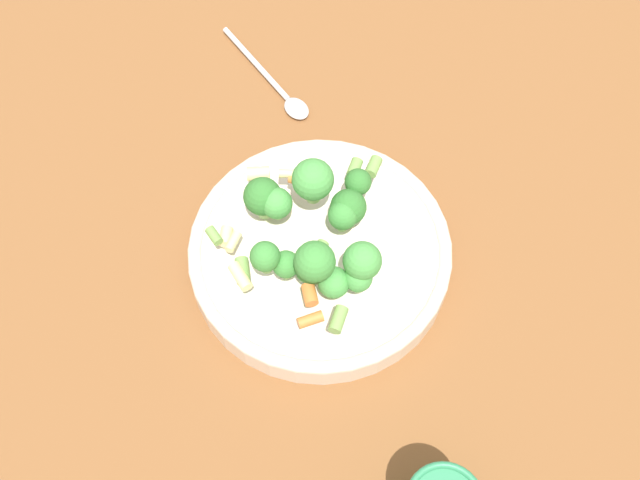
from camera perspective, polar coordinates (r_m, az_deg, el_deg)
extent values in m
plane|color=brown|center=(0.80, 0.00, -1.63)|extent=(3.00, 3.00, 0.00)
cylinder|color=beige|center=(0.79, 0.00, -1.12)|extent=(0.28, 0.28, 0.03)
torus|color=beige|center=(0.78, 0.00, -0.59)|extent=(0.28, 0.28, 0.01)
cylinder|color=#8CB766|center=(0.74, 1.03, -3.88)|extent=(0.01, 0.01, 0.01)
sphere|color=#479342|center=(0.72, 1.06, -3.24)|extent=(0.03, 0.03, 0.03)
cylinder|color=#8CB766|center=(0.74, -2.55, -2.50)|extent=(0.01, 0.01, 0.01)
sphere|color=#3D8438|center=(0.73, -2.60, -1.86)|extent=(0.03, 0.03, 0.03)
cylinder|color=#8CB766|center=(0.74, 2.77, -3.56)|extent=(0.01, 0.01, 0.01)
sphere|color=#479342|center=(0.72, 2.83, -2.94)|extent=(0.03, 0.03, 0.03)
cylinder|color=#8CB766|center=(0.72, -0.39, -2.62)|extent=(0.01, 0.01, 0.02)
sphere|color=#3D8438|center=(0.70, -0.41, -1.66)|extent=(0.04, 0.04, 0.04)
cylinder|color=#8CB766|center=(0.73, 3.16, -2.40)|extent=(0.01, 0.01, 0.01)
sphere|color=#479342|center=(0.71, 3.24, -1.59)|extent=(0.04, 0.04, 0.04)
cylinder|color=#8CB766|center=(0.77, -0.53, 3.55)|extent=(0.02, 0.02, 0.02)
sphere|color=#479342|center=(0.75, -0.55, 4.64)|extent=(0.04, 0.04, 0.04)
cylinder|color=#8CB766|center=(0.77, 1.87, 0.96)|extent=(0.01, 0.01, 0.01)
sphere|color=#3D8438|center=(0.75, 1.91, 1.68)|extent=(0.03, 0.03, 0.03)
cylinder|color=#8CB766|center=(0.78, -4.27, 2.34)|extent=(0.01, 0.01, 0.02)
sphere|color=#33722D|center=(0.76, -4.40, 3.33)|extent=(0.04, 0.04, 0.04)
cylinder|color=#8CB766|center=(0.74, -0.68, -2.90)|extent=(0.01, 0.01, 0.02)
sphere|color=#33722D|center=(0.72, -0.70, -2.11)|extent=(0.03, 0.03, 0.03)
cylinder|color=#8CB766|center=(0.77, -3.25, 2.08)|extent=(0.01, 0.01, 0.01)
sphere|color=#479342|center=(0.76, -3.32, 2.82)|extent=(0.03, 0.03, 0.03)
cylinder|color=#8CB766|center=(0.78, 2.86, 3.71)|extent=(0.01, 0.01, 0.01)
sphere|color=#33722D|center=(0.77, 2.92, 4.44)|extent=(0.03, 0.03, 0.03)
cylinder|color=#8CB766|center=(0.73, -4.06, -2.06)|extent=(0.01, 0.01, 0.01)
sphere|color=#3D8438|center=(0.72, -4.15, -1.33)|extent=(0.03, 0.03, 0.03)
cylinder|color=#8CB766|center=(0.78, 2.12, 1.65)|extent=(0.01, 0.01, 0.01)
sphere|color=#33722D|center=(0.76, 2.17, 2.52)|extent=(0.04, 0.04, 0.04)
cylinder|color=#729E4C|center=(0.76, -8.07, 0.33)|extent=(0.01, 0.02, 0.01)
cylinder|color=#729E4C|center=(0.80, 4.10, 5.61)|extent=(0.03, 0.02, 0.01)
cylinder|color=beige|center=(0.76, -6.63, -0.12)|extent=(0.02, 0.02, 0.01)
cylinder|color=beige|center=(0.75, 3.12, -1.09)|extent=(0.02, 0.02, 0.01)
cylinder|color=beige|center=(0.77, -7.21, 0.29)|extent=(0.02, 0.02, 0.01)
cylinder|color=orange|center=(0.71, -0.73, -6.09)|extent=(0.03, 0.02, 0.01)
cylinder|color=#729E4C|center=(0.74, -5.92, -2.36)|extent=(0.02, 0.03, 0.01)
cylinder|color=orange|center=(0.78, -1.72, 4.60)|extent=(0.02, 0.02, 0.01)
cylinder|color=orange|center=(0.72, -0.78, -4.17)|extent=(0.02, 0.02, 0.01)
cylinder|color=#729E4C|center=(0.71, 1.40, -6.07)|extent=(0.03, 0.03, 0.01)
cylinder|color=beige|center=(0.79, -4.72, 5.07)|extent=(0.03, 0.02, 0.01)
cylinder|color=beige|center=(0.78, -2.39, 5.07)|extent=(0.02, 0.02, 0.01)
cylinder|color=#729E4C|center=(0.80, 2.67, 5.54)|extent=(0.02, 0.02, 0.01)
cylinder|color=#729E4C|center=(0.75, -0.10, -0.95)|extent=(0.03, 0.02, 0.01)
cylinder|color=beige|center=(0.73, -6.09, -2.78)|extent=(0.01, 0.03, 0.01)
cylinder|color=silver|center=(0.96, -4.92, 13.27)|extent=(0.01, 0.14, 0.01)
ellipsoid|color=silver|center=(0.91, -1.80, 9.98)|extent=(0.03, 0.04, 0.01)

